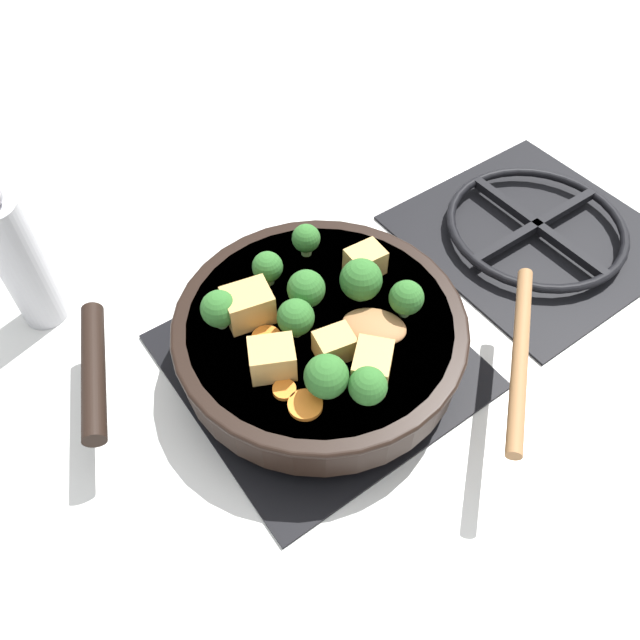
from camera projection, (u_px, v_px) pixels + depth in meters
name	position (u px, v px, depth m)	size (l,w,h in m)	color
ground_plane	(320.00, 362.00, 0.72)	(2.40, 2.40, 0.00)	silver
front_burner_grate	(320.00, 356.00, 0.72)	(0.31, 0.31, 0.03)	black
rear_burner_grate	(535.00, 230.00, 0.85)	(0.31, 0.31, 0.03)	black
skillet_pan	(318.00, 333.00, 0.68)	(0.33, 0.42, 0.05)	black
wooden_spoon	(455.00, 342.00, 0.64)	(0.24, 0.23, 0.02)	olive
tofu_cube_center_large	(272.00, 359.00, 0.61)	(0.04, 0.04, 0.04)	tan
tofu_cube_near_handle	(373.00, 365.00, 0.61)	(0.04, 0.04, 0.04)	tan
tofu_cube_east_chunk	(365.00, 261.00, 0.70)	(0.04, 0.03, 0.03)	tan
tofu_cube_west_chunk	(334.00, 345.00, 0.62)	(0.04, 0.03, 0.03)	tan
tofu_cube_back_piece	(248.00, 305.00, 0.65)	(0.05, 0.04, 0.04)	tan
broccoli_floret_near_spoon	(297.00, 319.00, 0.63)	(0.04, 0.04, 0.05)	#709956
broccoli_floret_center_top	(219.00, 309.00, 0.64)	(0.04, 0.04, 0.05)	#709956
broccoli_floret_east_rim	(368.00, 386.00, 0.58)	(0.04, 0.04, 0.04)	#709956
broccoli_floret_west_rim	(406.00, 298.00, 0.65)	(0.04, 0.04, 0.04)	#709956
broccoli_floret_north_edge	(361.00, 280.00, 0.66)	(0.05, 0.05, 0.05)	#709956
broccoli_floret_south_cluster	(306.00, 239.00, 0.71)	(0.03, 0.03, 0.04)	#709956
broccoli_floret_mid_floret	(309.00, 288.00, 0.66)	(0.04, 0.04, 0.05)	#709956
broccoli_floret_small_inner	(268.00, 267.00, 0.68)	(0.03, 0.03, 0.04)	#709956
broccoli_floret_tall_stem	(326.00, 377.00, 0.59)	(0.04, 0.04, 0.05)	#709956
carrot_slice_orange_thin	(305.00, 405.00, 0.60)	(0.03, 0.03, 0.01)	orange
carrot_slice_near_center	(266.00, 338.00, 0.65)	(0.03, 0.03, 0.01)	orange
carrot_slice_edge_slice	(284.00, 390.00, 0.61)	(0.02, 0.02, 0.01)	orange
pepper_mill	(19.00, 260.00, 0.70)	(0.05, 0.05, 0.20)	#B2B2B7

